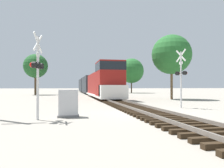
{
  "coord_description": "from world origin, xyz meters",
  "views": [
    {
      "loc": [
        -4.61,
        -12.45,
        1.59
      ],
      "look_at": [
        -1.53,
        2.95,
        1.78
      ],
      "focal_mm": 35.0,
      "sensor_mm": 36.0,
      "label": 1
    }
  ],
  "objects_px": {
    "tree_mid_background": "(36,66)",
    "crossing_signal_near": "(37,69)",
    "crossing_signal_far": "(181,75)",
    "relay_cabinet": "(68,104)",
    "tree_far_right": "(172,55)",
    "tree_deep_background": "(131,71)",
    "freight_train": "(91,85)"
  },
  "relations": [
    {
      "from": "relay_cabinet",
      "to": "tree_deep_background",
      "type": "distance_m",
      "value": 45.15
    },
    {
      "from": "crossing_signal_near",
      "to": "tree_deep_background",
      "type": "height_order",
      "value": "tree_deep_background"
    },
    {
      "from": "tree_far_right",
      "to": "tree_mid_background",
      "type": "distance_m",
      "value": 27.11
    },
    {
      "from": "freight_train",
      "to": "relay_cabinet",
      "type": "bearing_deg",
      "value": -97.66
    },
    {
      "from": "tree_deep_background",
      "to": "relay_cabinet",
      "type": "bearing_deg",
      "value": -110.61
    },
    {
      "from": "crossing_signal_near",
      "to": "tree_far_right",
      "type": "relative_size",
      "value": 0.51
    },
    {
      "from": "crossing_signal_far",
      "to": "tree_mid_background",
      "type": "height_order",
      "value": "tree_mid_background"
    },
    {
      "from": "crossing_signal_far",
      "to": "relay_cabinet",
      "type": "relative_size",
      "value": 3.06
    },
    {
      "from": "relay_cabinet",
      "to": "tree_deep_background",
      "type": "relative_size",
      "value": 0.16
    },
    {
      "from": "freight_train",
      "to": "crossing_signal_far",
      "type": "relative_size",
      "value": 11.44
    },
    {
      "from": "crossing_signal_near",
      "to": "tree_mid_background",
      "type": "xyz_separation_m",
      "value": [
        -4.85,
        33.9,
        3.17
      ]
    },
    {
      "from": "freight_train",
      "to": "relay_cabinet",
      "type": "height_order",
      "value": "freight_train"
    },
    {
      "from": "tree_far_right",
      "to": "tree_mid_background",
      "type": "xyz_separation_m",
      "value": [
        -19.17,
        19.16,
        -0.05
      ]
    },
    {
      "from": "freight_train",
      "to": "relay_cabinet",
      "type": "xyz_separation_m",
      "value": [
        -4.62,
        -34.3,
        -1.27
      ]
    },
    {
      "from": "relay_cabinet",
      "to": "tree_deep_background",
      "type": "bearing_deg",
      "value": 69.39
    },
    {
      "from": "crossing_signal_far",
      "to": "relay_cabinet",
      "type": "height_order",
      "value": "crossing_signal_far"
    },
    {
      "from": "crossing_signal_near",
      "to": "tree_far_right",
      "type": "xyz_separation_m",
      "value": [
        14.32,
        14.74,
        3.22
      ]
    },
    {
      "from": "crossing_signal_far",
      "to": "tree_mid_background",
      "type": "relative_size",
      "value": 0.55
    },
    {
      "from": "freight_train",
      "to": "crossing_signal_near",
      "type": "height_order",
      "value": "freight_train"
    },
    {
      "from": "crossing_signal_far",
      "to": "tree_deep_background",
      "type": "xyz_separation_m",
      "value": [
        7.51,
        38.67,
        3.18
      ]
    },
    {
      "from": "crossing_signal_far",
      "to": "tree_deep_background",
      "type": "relative_size",
      "value": 0.5
    },
    {
      "from": "tree_far_right",
      "to": "tree_deep_background",
      "type": "xyz_separation_m",
      "value": [
        2.94,
        27.99,
        -0.02
      ]
    },
    {
      "from": "tree_far_right",
      "to": "crossing_signal_near",
      "type": "bearing_deg",
      "value": -134.17
    },
    {
      "from": "crossing_signal_far",
      "to": "relay_cabinet",
      "type": "distance_m",
      "value": 9.1
    },
    {
      "from": "tree_mid_background",
      "to": "crossing_signal_near",
      "type": "bearing_deg",
      "value": -81.85
    },
    {
      "from": "relay_cabinet",
      "to": "tree_mid_background",
      "type": "height_order",
      "value": "tree_mid_background"
    },
    {
      "from": "tree_mid_background",
      "to": "tree_deep_background",
      "type": "bearing_deg",
      "value": 21.76
    },
    {
      "from": "freight_train",
      "to": "crossing_signal_near",
      "type": "xyz_separation_m",
      "value": [
        -6.08,
        -35.03,
        0.48
      ]
    },
    {
      "from": "crossing_signal_near",
      "to": "tree_mid_background",
      "type": "height_order",
      "value": "tree_mid_background"
    },
    {
      "from": "tree_far_right",
      "to": "tree_mid_background",
      "type": "bearing_deg",
      "value": 135.02
    },
    {
      "from": "crossing_signal_near",
      "to": "tree_far_right",
      "type": "height_order",
      "value": "tree_far_right"
    },
    {
      "from": "tree_mid_background",
      "to": "tree_deep_background",
      "type": "height_order",
      "value": "tree_deep_background"
    }
  ]
}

